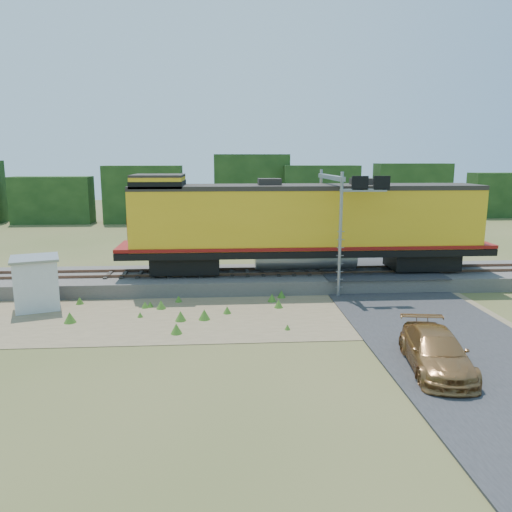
{
  "coord_description": "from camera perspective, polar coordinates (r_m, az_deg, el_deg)",
  "views": [
    {
      "loc": [
        -2.32,
        -22.93,
        7.51
      ],
      "look_at": [
        -0.56,
        3.0,
        2.4
      ],
      "focal_mm": 35.0,
      "sensor_mm": 36.0,
      "label": 1
    }
  ],
  "objects": [
    {
      "name": "dirt_shoulder",
      "position": [
        24.61,
        -2.97,
        -6.63
      ],
      "size": [
        26.0,
        8.0,
        0.03
      ],
      "primitive_type": "cube",
      "color": "#8C7754",
      "rests_on": "ground"
    },
    {
      "name": "shed",
      "position": [
        27.47,
        -23.81,
        -2.81
      ],
      "size": [
        2.86,
        2.86,
        2.66
      ],
      "rotation": [
        0.0,
        0.0,
        0.34
      ],
      "color": "silver",
      "rests_on": "ground"
    },
    {
      "name": "tree_line_north",
      "position": [
        61.14,
        -1.71,
        6.96
      ],
      "size": [
        130.0,
        3.0,
        6.5
      ],
      "color": "#183312",
      "rests_on": "ground"
    },
    {
      "name": "ballast",
      "position": [
        29.89,
        0.68,
        -2.64
      ],
      "size": [
        70.0,
        5.0,
        0.8
      ],
      "primitive_type": "cube",
      "color": "slate",
      "rests_on": "ground"
    },
    {
      "name": "weed_clumps",
      "position": [
        24.26,
        -6.52,
        -6.99
      ],
      "size": [
        15.0,
        6.2,
        0.56
      ],
      "primitive_type": null,
      "color": "#3F7220",
      "rests_on": "ground"
    },
    {
      "name": "signal_gantry",
      "position": [
        29.15,
        9.39,
        6.28
      ],
      "size": [
        2.7,
        6.2,
        6.81
      ],
      "color": "gray",
      "rests_on": "ground"
    },
    {
      "name": "road",
      "position": [
        26.51,
        16.97,
        -5.64
      ],
      "size": [
        7.0,
        66.0,
        0.86
      ],
      "color": "#38383A",
      "rests_on": "ground"
    },
    {
      "name": "rails",
      "position": [
        29.77,
        0.69,
        -1.74
      ],
      "size": [
        70.0,
        1.54,
        0.16
      ],
      "color": "brown",
      "rests_on": "ballast"
    },
    {
      "name": "car",
      "position": [
        19.31,
        19.89,
        -10.22
      ],
      "size": [
        2.65,
        5.06,
        1.4
      ],
      "primitive_type": "imported",
      "rotation": [
        0.0,
        0.0,
        -0.15
      ],
      "color": "#9B6B39",
      "rests_on": "ground"
    },
    {
      "name": "locomotive",
      "position": [
        29.54,
        5.14,
        3.76
      ],
      "size": [
        21.88,
        3.34,
        5.65
      ],
      "color": "black",
      "rests_on": "rails"
    },
    {
      "name": "ground",
      "position": [
        24.24,
        1.82,
        -6.93
      ],
      "size": [
        140.0,
        140.0,
        0.0
      ],
      "primitive_type": "plane",
      "color": "#475123",
      "rests_on": "ground"
    }
  ]
}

